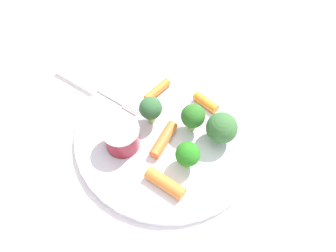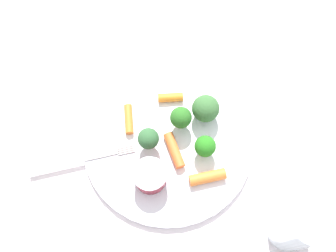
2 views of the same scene
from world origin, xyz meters
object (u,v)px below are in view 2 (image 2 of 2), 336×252
(carrot_stick_2, at_px, (208,177))
(drinking_glass, at_px, (298,227))
(broccoli_floret_0, at_px, (180,117))
(broccoli_floret_1, at_px, (206,109))
(fork, at_px, (84,159))
(carrot_stick_0, at_px, (170,97))
(plate, at_px, (168,142))
(broccoli_floret_2, at_px, (148,139))
(carrot_stick_1, at_px, (129,119))
(carrot_stick_3, at_px, (174,150))
(broccoli_floret_3, at_px, (205,147))
(sauce_cup, at_px, (150,176))

(carrot_stick_2, relative_size, drinking_glass, 0.46)
(broccoli_floret_0, bearing_deg, broccoli_floret_1, 56.30)
(carrot_stick_2, height_order, fork, carrot_stick_2)
(broccoli_floret_1, bearing_deg, broccoli_floret_0, -123.70)
(carrot_stick_0, height_order, drinking_glass, drinking_glass)
(plate, height_order, fork, fork)
(broccoli_floret_2, height_order, carrot_stick_1, broccoli_floret_2)
(fork, relative_size, drinking_glass, 1.10)
(broccoli_floret_2, relative_size, carrot_stick_3, 0.83)
(plate, distance_m, broccoli_floret_0, 0.05)
(broccoli_floret_1, relative_size, broccoli_floret_3, 1.15)
(plate, relative_size, broccoli_floret_1, 5.40)
(broccoli_floret_0, height_order, carrot_stick_1, broccoli_floret_0)
(carrot_stick_3, distance_m, fork, 0.15)
(sauce_cup, bearing_deg, carrot_stick_3, 86.16)
(carrot_stick_0, xyz_separation_m, drinking_glass, (0.27, -0.07, 0.04))
(broccoli_floret_0, distance_m, carrot_stick_2, 0.10)
(broccoli_floret_0, bearing_deg, carrot_stick_2, -29.31)
(sauce_cup, bearing_deg, fork, -160.80)
(carrot_stick_1, distance_m, fork, 0.10)
(carrot_stick_0, bearing_deg, plate, -57.40)
(broccoli_floret_3, height_order, drinking_glass, drinking_glass)
(plate, bearing_deg, fork, -131.01)
(plate, distance_m, fork, 0.14)
(broccoli_floret_1, distance_m, broccoli_floret_2, 0.11)
(carrot_stick_3, bearing_deg, plate, 154.01)
(broccoli_floret_0, relative_size, carrot_stick_3, 0.84)
(broccoli_floret_1, bearing_deg, plate, -107.46)
(broccoli_floret_1, height_order, broccoli_floret_2, broccoli_floret_1)
(sauce_cup, height_order, carrot_stick_2, sauce_cup)
(broccoli_floret_3, xyz_separation_m, drinking_glass, (0.17, -0.03, 0.02))
(plate, distance_m, carrot_stick_2, 0.09)
(plate, height_order, drinking_glass, drinking_glass)
(carrot_stick_1, bearing_deg, broccoli_floret_0, 31.69)
(broccoli_floret_0, relative_size, carrot_stick_1, 1.00)
(sauce_cup, distance_m, broccoli_floret_1, 0.14)
(carrot_stick_1, relative_size, carrot_stick_2, 0.87)
(drinking_glass, bearing_deg, carrot_stick_2, -177.88)
(broccoli_floret_1, xyz_separation_m, carrot_stick_3, (-0.00, -0.08, -0.02))
(carrot_stick_3, bearing_deg, carrot_stick_2, -4.75)
(fork, bearing_deg, carrot_stick_2, 26.86)
(carrot_stick_0, bearing_deg, fork, -106.84)
(carrot_stick_2, xyz_separation_m, fork, (-0.18, -0.09, -0.01))
(carrot_stick_0, height_order, carrot_stick_1, carrot_stick_0)
(plate, height_order, carrot_stick_1, carrot_stick_1)
(broccoli_floret_3, height_order, carrot_stick_2, broccoli_floret_3)
(carrot_stick_2, bearing_deg, carrot_stick_1, 177.98)
(plate, relative_size, sauce_cup, 5.32)
(broccoli_floret_1, xyz_separation_m, carrot_stick_1, (-0.10, -0.08, -0.02))
(broccoli_floret_2, bearing_deg, broccoli_floret_1, 65.50)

